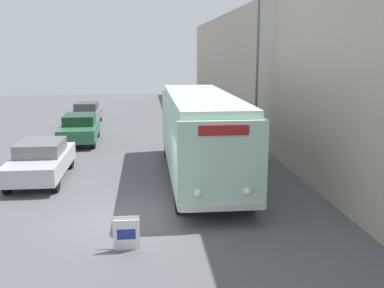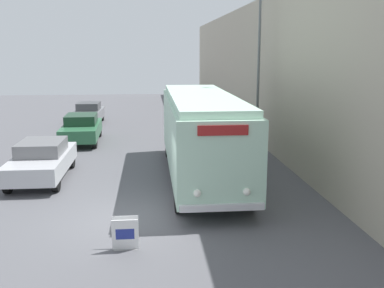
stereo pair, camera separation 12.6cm
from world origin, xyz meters
The scene contains 8 objects.
ground_plane centered at (0.00, 0.00, 0.00)m, with size 80.00×80.00×0.00m, color #56565B.
building_wall_right centered at (6.77, 10.00, 3.83)m, with size 0.30×60.00×7.67m.
vintage_bus centered at (2.68, 4.23, 1.88)m, with size 2.55×10.47×3.31m.
sign_board centered at (0.03, -2.09, 0.41)m, with size 0.67×0.32×0.84m.
streetlamp centered at (5.84, 8.10, 4.86)m, with size 0.36×0.36×7.70m.
parked_car_near centered at (-3.52, 4.67, 0.78)m, with size 1.95×4.79×1.51m.
parked_car_mid centered at (-3.04, 11.90, 0.79)m, with size 2.05×4.71×1.54m.
parked_car_far centered at (-3.49, 18.50, 0.74)m, with size 1.81×4.09×1.45m.
Camera 1 is at (0.58, -12.83, 4.94)m, focal length 42.00 mm.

